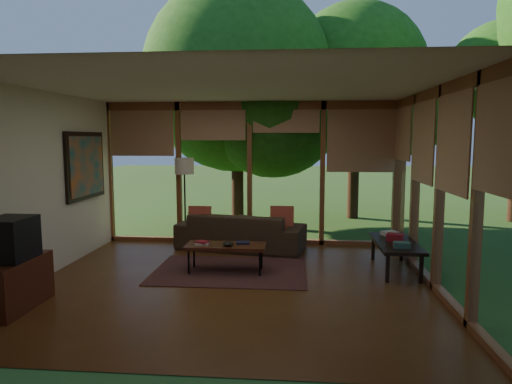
# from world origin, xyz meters

# --- Properties ---
(floor) EXTENTS (5.50, 5.50, 0.00)m
(floor) POSITION_xyz_m (0.00, 0.00, 0.00)
(floor) COLOR brown
(floor) RESTS_ON ground
(ceiling) EXTENTS (5.50, 5.50, 0.00)m
(ceiling) POSITION_xyz_m (0.00, 0.00, 2.70)
(ceiling) COLOR silver
(ceiling) RESTS_ON ground
(wall_left) EXTENTS (0.04, 5.00, 2.70)m
(wall_left) POSITION_xyz_m (-2.75, 0.00, 1.35)
(wall_left) COLOR beige
(wall_left) RESTS_ON ground
(wall_front) EXTENTS (5.50, 0.04, 2.70)m
(wall_front) POSITION_xyz_m (0.00, -2.50, 1.35)
(wall_front) COLOR beige
(wall_front) RESTS_ON ground
(window_wall_back) EXTENTS (5.50, 0.12, 2.70)m
(window_wall_back) POSITION_xyz_m (0.00, 2.50, 1.35)
(window_wall_back) COLOR brown
(window_wall_back) RESTS_ON ground
(window_wall_right) EXTENTS (0.12, 5.00, 2.70)m
(window_wall_right) POSITION_xyz_m (2.75, 0.00, 1.35)
(window_wall_right) COLOR brown
(window_wall_right) RESTS_ON ground
(tree_nw) EXTENTS (4.34, 4.34, 5.58)m
(tree_nw) POSITION_xyz_m (-0.49, 4.51, 3.41)
(tree_nw) COLOR #392014
(tree_nw) RESTS_ON ground
(tree_ne) EXTENTS (3.50, 3.50, 5.34)m
(tree_ne) POSITION_xyz_m (2.33, 5.63, 3.58)
(tree_ne) COLOR #392014
(tree_ne) RESTS_ON ground
(tree_far) EXTENTS (2.74, 2.74, 4.80)m
(tree_far) POSITION_xyz_m (5.79, 5.42, 3.41)
(tree_far) COLOR #392014
(tree_far) RESTS_ON ground
(rug) EXTENTS (2.30, 1.63, 0.01)m
(rug) POSITION_xyz_m (-0.11, 0.59, 0.01)
(rug) COLOR brown
(rug) RESTS_ON floor
(sofa) EXTENTS (2.41, 1.32, 0.67)m
(sofa) POSITION_xyz_m (-0.11, 2.00, 0.33)
(sofa) COLOR #3A2A1D
(sofa) RESTS_ON floor
(pillow_left) EXTENTS (0.40, 0.21, 0.42)m
(pillow_left) POSITION_xyz_m (-0.86, 1.95, 0.58)
(pillow_left) COLOR maroon
(pillow_left) RESTS_ON sofa
(pillow_right) EXTENTS (0.42, 0.22, 0.44)m
(pillow_right) POSITION_xyz_m (0.64, 1.95, 0.59)
(pillow_right) COLOR maroon
(pillow_right) RESTS_ON sofa
(ct_book_lower) EXTENTS (0.20, 0.15, 0.03)m
(ct_book_lower) POSITION_xyz_m (-0.52, 0.50, 0.44)
(ct_book_lower) COLOR #BDB4AB
(ct_book_lower) RESTS_ON coffee_table
(ct_book_upper) EXTENTS (0.21, 0.19, 0.03)m
(ct_book_upper) POSITION_xyz_m (-0.52, 0.50, 0.47)
(ct_book_upper) COLOR maroon
(ct_book_upper) RESTS_ON coffee_table
(ct_book_side) EXTENTS (0.22, 0.18, 0.03)m
(ct_book_side) POSITION_xyz_m (0.08, 0.63, 0.44)
(ct_book_side) COLOR black
(ct_book_side) RESTS_ON coffee_table
(ct_bowl) EXTENTS (0.16, 0.16, 0.07)m
(ct_bowl) POSITION_xyz_m (-0.12, 0.45, 0.46)
(ct_bowl) COLOR black
(ct_bowl) RESTS_ON coffee_table
(media_cabinet) EXTENTS (0.50, 1.00, 0.60)m
(media_cabinet) POSITION_xyz_m (-2.47, -1.16, 0.30)
(media_cabinet) COLOR #4C2114
(media_cabinet) RESTS_ON floor
(television) EXTENTS (0.45, 0.55, 0.50)m
(television) POSITION_xyz_m (-2.45, -1.16, 0.85)
(television) COLOR black
(television) RESTS_ON media_cabinet
(console_book_a) EXTENTS (0.24, 0.18, 0.08)m
(console_book_a) POSITION_xyz_m (2.40, 0.44, 0.50)
(console_book_a) COLOR #325750
(console_book_a) RESTS_ON side_console
(console_book_b) EXTENTS (0.29, 0.25, 0.11)m
(console_book_b) POSITION_xyz_m (2.40, 0.89, 0.51)
(console_book_b) COLOR maroon
(console_book_b) RESTS_ON side_console
(console_book_c) EXTENTS (0.29, 0.26, 0.07)m
(console_book_c) POSITION_xyz_m (2.40, 1.29, 0.49)
(console_book_c) COLOR #BDB4AB
(console_book_c) RESTS_ON side_console
(floor_lamp) EXTENTS (0.36, 0.36, 1.65)m
(floor_lamp) POSITION_xyz_m (-1.21, 2.28, 1.41)
(floor_lamp) COLOR black
(floor_lamp) RESTS_ON floor
(coffee_table) EXTENTS (1.20, 0.50, 0.43)m
(coffee_table) POSITION_xyz_m (-0.17, 0.55, 0.39)
(coffee_table) COLOR #4C2114
(coffee_table) RESTS_ON floor
(side_console) EXTENTS (0.60, 1.40, 0.46)m
(side_console) POSITION_xyz_m (2.40, 0.84, 0.41)
(side_console) COLOR black
(side_console) RESTS_ON floor
(wall_painting) EXTENTS (0.06, 1.35, 1.15)m
(wall_painting) POSITION_xyz_m (-2.71, 1.40, 1.55)
(wall_painting) COLOR black
(wall_painting) RESTS_ON wall_left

